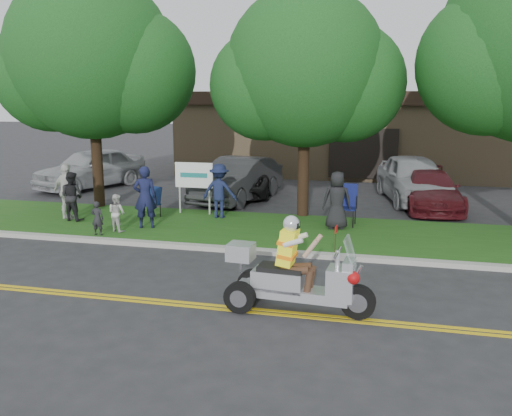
% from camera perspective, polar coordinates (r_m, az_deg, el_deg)
% --- Properties ---
extents(ground, '(120.00, 120.00, 0.00)m').
position_cam_1_polar(ground, '(10.64, -3.77, -9.38)').
color(ground, '#28282B').
rests_on(ground, ground).
extents(centerline_near, '(60.00, 0.10, 0.01)m').
position_cam_1_polar(centerline_near, '(10.12, -4.76, -10.49)').
color(centerline_near, gold).
rests_on(centerline_near, ground).
extents(centerline_far, '(60.00, 0.10, 0.01)m').
position_cam_1_polar(centerline_far, '(10.27, -4.47, -10.16)').
color(centerline_far, gold).
rests_on(centerline_far, ground).
extents(curb, '(60.00, 0.25, 0.12)m').
position_cam_1_polar(curb, '(13.41, 0.10, -4.56)').
color(curb, '#A8A89E').
rests_on(curb, ground).
extents(grass_verge, '(60.00, 4.00, 0.10)m').
position_cam_1_polar(grass_verge, '(15.43, 1.96, -2.39)').
color(grass_verge, '#1A5216').
rests_on(grass_verge, ground).
extents(commercial_building, '(18.00, 8.20, 4.00)m').
position_cam_1_polar(commercial_building, '(28.51, 11.63, 7.90)').
color(commercial_building, '#9E7F5B').
rests_on(commercial_building, ground).
extents(tree_left, '(6.62, 5.40, 7.78)m').
position_cam_1_polar(tree_left, '(19.02, -16.73, 14.38)').
color(tree_left, '#332114').
rests_on(tree_left, ground).
extents(tree_mid, '(5.88, 4.80, 7.05)m').
position_cam_1_polar(tree_mid, '(16.88, 5.39, 13.78)').
color(tree_mid, '#332114').
rests_on(tree_mid, ground).
extents(business_sign, '(1.25, 0.06, 1.75)m').
position_cam_1_polar(business_sign, '(17.30, -6.53, 3.15)').
color(business_sign, silver).
rests_on(business_sign, ground).
extents(trike_scooter, '(2.71, 0.93, 1.77)m').
position_cam_1_polar(trike_scooter, '(9.81, 3.87, -7.39)').
color(trike_scooter, black).
rests_on(trike_scooter, ground).
extents(lawn_chair_a, '(0.66, 0.67, 0.94)m').
position_cam_1_polar(lawn_chair_a, '(17.15, -10.79, 0.84)').
color(lawn_chair_a, black).
rests_on(lawn_chair_a, grass_verge).
extents(lawn_chair_b, '(0.67, 0.69, 1.19)m').
position_cam_1_polar(lawn_chair_b, '(16.05, 9.45, 0.64)').
color(lawn_chair_b, black).
rests_on(lawn_chair_b, grass_verge).
extents(spectator_adult_left, '(0.76, 0.64, 1.78)m').
position_cam_1_polar(spectator_adult_left, '(15.70, -11.59, 1.14)').
color(spectator_adult_left, '#15183B').
rests_on(spectator_adult_left, grass_verge).
extents(spectator_adult_mid, '(0.78, 0.64, 1.49)m').
position_cam_1_polar(spectator_adult_mid, '(17.24, -18.82, 1.19)').
color(spectator_adult_mid, black).
rests_on(spectator_adult_mid, grass_verge).
extents(spectator_adult_right, '(1.06, 0.63, 1.70)m').
position_cam_1_polar(spectator_adult_right, '(17.48, -19.26, 1.65)').
color(spectator_adult_right, silver).
rests_on(spectator_adult_right, grass_verge).
extents(spectator_chair_a, '(1.08, 0.63, 1.67)m').
position_cam_1_polar(spectator_chair_a, '(16.72, -3.87, 1.81)').
color(spectator_chair_a, '#181F42').
rests_on(spectator_chair_a, grass_verge).
extents(spectator_chair_b, '(0.88, 0.64, 1.65)m').
position_cam_1_polar(spectator_chair_b, '(15.45, 8.51, 0.82)').
color(spectator_chair_b, black).
rests_on(spectator_chair_b, grass_verge).
extents(child_left, '(0.36, 0.24, 0.94)m').
position_cam_1_polar(child_left, '(15.25, -16.36, -1.04)').
color(child_left, black).
rests_on(child_left, grass_verge).
extents(child_right, '(0.62, 0.55, 1.06)m').
position_cam_1_polar(child_right, '(15.53, -14.45, -0.49)').
color(child_right, beige).
rests_on(child_right, grass_verge).
extents(parked_car_far_left, '(3.60, 5.29, 1.67)m').
position_cam_1_polar(parked_car_far_left, '(23.73, -16.98, 4.03)').
color(parked_car_far_left, '#A0A1A7').
rests_on(parked_car_far_left, ground).
extents(parked_car_left, '(2.54, 5.04, 1.59)m').
position_cam_1_polar(parked_car_left, '(19.91, -1.93, 3.01)').
color(parked_car_left, '#2E2F31').
rests_on(parked_car_left, ground).
extents(parked_car_mid, '(3.06, 5.34, 1.40)m').
position_cam_1_polar(parked_car_mid, '(21.34, -1.52, 3.36)').
color(parked_car_mid, black).
rests_on(parked_car_mid, ground).
extents(parked_car_right, '(2.24, 4.60, 1.29)m').
position_cam_1_polar(parked_car_right, '(19.46, 17.81, 1.80)').
color(parked_car_right, '#4A1117').
rests_on(parked_car_right, ground).
extents(parked_car_far_right, '(3.00, 5.34, 1.72)m').
position_cam_1_polar(parked_car_far_right, '(20.61, 16.23, 3.03)').
color(parked_car_far_right, '#999BA0').
rests_on(parked_car_far_right, ground).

